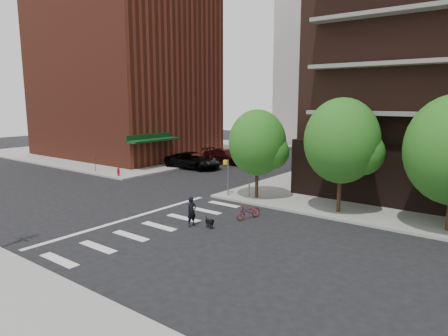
# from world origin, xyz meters

# --- Properties ---
(ground) EXTENTS (120.00, 120.00, 0.00)m
(ground) POSITION_xyz_m (0.00, 0.00, 0.00)
(ground) COLOR black
(ground) RESTS_ON ground
(sidewalk_nw) EXTENTS (31.00, 33.00, 0.15)m
(sidewalk_nw) POSITION_xyz_m (-24.50, 23.50, 0.07)
(sidewalk_nw) COLOR gray
(sidewalk_nw) RESTS_ON ground
(crosswalk) EXTENTS (3.85, 13.00, 0.01)m
(crosswalk) POSITION_xyz_m (2.21, -0.00, 0.01)
(crosswalk) COLOR silver
(crosswalk) RESTS_ON ground
(midrise_nw) EXTENTS (21.40, 15.50, 20.00)m
(midrise_nw) POSITION_xyz_m (-22.00, 18.00, 10.15)
(midrise_nw) COLOR maroon
(midrise_nw) RESTS_ON sidewalk_nw
(tree_a) EXTENTS (4.00, 4.00, 5.90)m
(tree_a) POSITION_xyz_m (4.00, 8.50, 4.04)
(tree_a) COLOR #301E11
(tree_a) RESTS_ON sidewalk_ne
(tree_b) EXTENTS (4.50, 4.50, 6.65)m
(tree_b) POSITION_xyz_m (10.00, 8.50, 4.54)
(tree_b) COLOR #301E11
(tree_b) RESTS_ON sidewalk_ne
(pedestrian_signal) EXTENTS (2.18, 0.67, 2.60)m
(pedestrian_signal) POSITION_xyz_m (2.32, 7.92, 1.85)
(pedestrian_signal) COLOR slate
(pedestrian_signal) RESTS_ON sidewalk_ne
(fire_hydrant) EXTENTS (0.24, 0.24, 0.73)m
(fire_hydrant) POSITION_xyz_m (-10.50, 7.80, 0.55)
(fire_hydrant) COLOR #A50C0C
(fire_hydrant) RESTS_ON sidewalk_nw
(parking_meter) EXTENTS (0.10, 0.08, 1.32)m
(parking_meter) POSITION_xyz_m (-14.00, 7.80, 0.96)
(parking_meter) COLOR black
(parking_meter) RESTS_ON sidewalk_nw
(parked_car_black) EXTENTS (3.23, 6.22, 1.67)m
(parked_car_black) POSITION_xyz_m (-8.20, 15.46, 0.84)
(parked_car_black) COLOR black
(parked_car_black) RESTS_ON ground
(parked_car_maroon) EXTENTS (2.36, 5.61, 1.62)m
(parked_car_maroon) POSITION_xyz_m (-7.53, 20.13, 0.81)
(parked_car_maroon) COLOR #360E10
(parked_car_maroon) RESTS_ON ground
(parked_car_silver) EXTENTS (1.60, 4.47, 1.47)m
(parked_car_silver) POSITION_xyz_m (-6.44, 25.53, 0.73)
(parked_car_silver) COLOR #98999F
(parked_car_silver) RESTS_ON ground
(scooter) EXTENTS (1.10, 1.85, 0.92)m
(scooter) POSITION_xyz_m (6.18, 4.23, 0.46)
(scooter) COLOR maroon
(scooter) RESTS_ON ground
(dog_walker) EXTENTS (0.66, 0.48, 1.67)m
(dog_walker) POSITION_xyz_m (4.42, 1.17, 0.84)
(dog_walker) COLOR black
(dog_walker) RESTS_ON ground
(dog) EXTENTS (0.67, 0.36, 0.56)m
(dog) POSITION_xyz_m (5.47, 1.48, 0.35)
(dog) COLOR black
(dog) RESTS_ON ground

